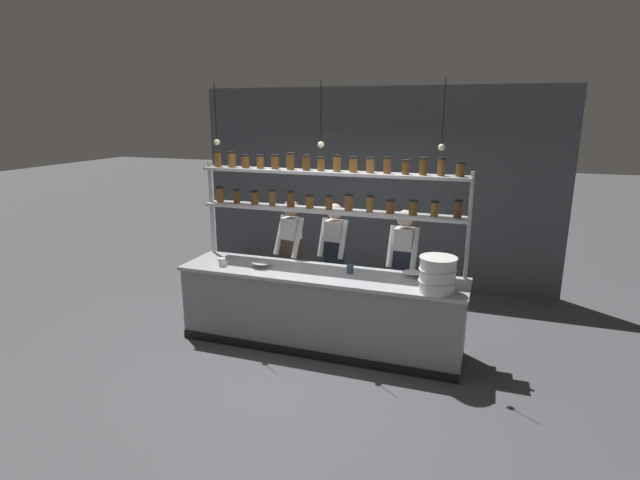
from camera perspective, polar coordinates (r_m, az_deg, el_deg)
The scene contains 13 objects.
ground_plane at distance 6.15m, azimuth -0.01°, elevation -11.88°, with size 40.00×40.00×0.00m, color #4C4C51.
back_wall at distance 8.06m, azimuth 6.08°, elevation 6.01°, with size 5.77×0.12×3.10m, color #4C5156.
prep_counter at distance 5.96m, azimuth -0.02°, elevation -7.92°, with size 3.37×0.76×0.92m.
spice_shelf_unit at distance 5.90m, azimuth 0.90°, elevation 5.47°, with size 3.26×0.28×2.26m.
chef_left at distance 6.52m, azimuth -3.28°, elevation -1.50°, with size 0.41×0.34×1.64m.
chef_center at distance 6.57m, azimuth 1.64°, elevation -1.68°, with size 0.38×0.30×1.58m.
chef_right at distance 6.22m, azimuth 9.46°, elevation -2.79°, with size 0.37×0.29×1.59m.
container_stack at distance 5.28m, azimuth 13.28°, elevation -3.86°, with size 0.39×0.39×0.37m.
prep_bowl_near_left at distance 5.74m, azimuth 10.40°, elevation -3.90°, with size 0.20×0.20×0.06m.
prep_bowl_center_front at distance 6.02m, azimuth -6.65°, elevation -2.83°, with size 0.24×0.24×0.07m.
serving_cup_front at distance 5.76m, azimuth 3.47°, elevation -3.33°, with size 0.08×0.08×0.11m.
serving_cup_by_board at distance 6.13m, azimuth -11.12°, elevation -2.50°, with size 0.09×0.09×0.10m.
pendant_light_row at distance 5.52m, azimuth 0.09°, elevation 11.24°, with size 2.65×0.07×0.71m.
Camera 1 is at (1.83, -5.20, 2.74)m, focal length 28.00 mm.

